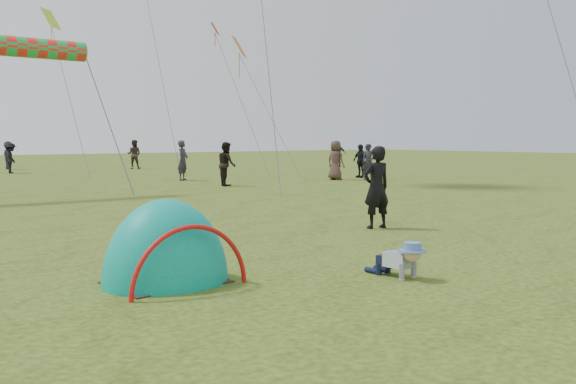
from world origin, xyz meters
TOP-DOWN VIEW (x-y plane):
  - ground at (0.00, 0.00)m, footprint 140.00×140.00m
  - crawling_toddler at (-0.72, 0.66)m, footprint 0.50×0.70m
  - popup_tent at (-3.38, 2.33)m, footprint 1.76×1.47m
  - standing_adult at (2.44, 4.23)m, footprint 0.68×0.50m
  - crowd_person_0 at (13.13, 15.21)m, footprint 0.71×0.67m
  - crowd_person_1 at (6.34, 16.26)m, footprint 0.90×1.01m
  - crowd_person_2 at (14.19, 16.83)m, footprint 0.41×0.94m
  - crowd_person_3 at (2.05, 30.92)m, footprint 1.01×1.21m
  - crowd_person_4 at (12.21, 16.38)m, footprint 0.70×0.95m
  - crowd_person_6 at (6.54, 20.20)m, footprint 0.78×0.74m
  - crowd_person_9 at (3.10, 35.66)m, footprint 0.70×1.13m
  - crowd_person_13 at (9.36, 31.61)m, footprint 1.09×1.07m
  - crowd_person_14 at (21.02, 25.93)m, footprint 1.01×0.96m
  - diamond_kite_0 at (11.13, 24.93)m, footprint 0.80×0.80m
  - diamond_kite_1 at (10.61, 21.77)m, footprint 1.27×1.27m
  - diamond_kite_2 at (3.90, 29.45)m, footprint 1.29×1.29m

SIDE VIEW (x-z plane):
  - ground at x=0.00m, z-range 0.00..0.00m
  - popup_tent at x=-3.38m, z-range -1.10..1.10m
  - crawling_toddler at x=-0.72m, z-range 0.00..0.52m
  - crowd_person_2 at x=14.19m, z-range 0.00..1.59m
  - crowd_person_3 at x=2.05m, z-range 0.00..1.62m
  - crowd_person_0 at x=13.13m, z-range 0.00..1.64m
  - crowd_person_14 at x=21.02m, z-range 0.00..1.68m
  - crowd_person_9 at x=3.10m, z-range 0.00..1.69m
  - standing_adult at x=2.44m, z-range 0.00..1.72m
  - crowd_person_1 at x=6.34m, z-range 0.00..1.74m
  - crowd_person_13 at x=9.36m, z-range 0.00..1.78m
  - crowd_person_4 at x=12.21m, z-range 0.00..1.78m
  - crowd_person_6 at x=6.54m, z-range 0.00..1.79m
  - diamond_kite_1 at x=10.61m, z-range 5.87..6.91m
  - diamond_kite_0 at x=11.13m, z-range 7.42..8.08m
  - diamond_kite_2 at x=3.90m, z-range 7.58..8.63m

